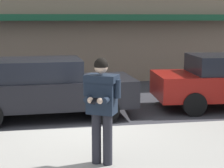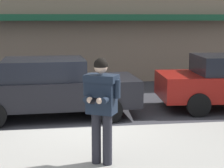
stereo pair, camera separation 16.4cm
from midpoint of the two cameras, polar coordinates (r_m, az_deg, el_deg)
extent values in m
plane|color=#333338|center=(8.77, -3.19, -7.09)|extent=(80.00, 80.00, 0.00)
cube|color=silver|center=(8.95, 3.21, -6.71)|extent=(28.00, 0.12, 0.01)
cube|color=#195133|center=(14.60, -1.46, 10.11)|extent=(26.60, 0.70, 0.24)
cube|color=black|center=(9.94, -8.71, -1.16)|extent=(4.56, 1.98, 0.70)
cube|color=black|center=(9.84, -9.85, 2.29)|extent=(2.13, 1.71, 0.52)
cylinder|color=black|center=(10.97, -1.48, -1.86)|extent=(0.65, 0.24, 0.64)
cylinder|color=black|center=(9.32, 0.13, -4.00)|extent=(0.65, 0.24, 0.64)
cylinder|color=black|center=(10.91, -16.14, -2.33)|extent=(0.65, 0.24, 0.64)
cylinder|color=black|center=(11.77, 10.98, -1.22)|extent=(0.65, 0.27, 0.64)
cylinder|color=black|center=(10.16, 13.46, -3.09)|extent=(0.65, 0.27, 0.64)
cylinder|color=#23232B|center=(6.32, 0.04, -8.42)|extent=(0.16, 0.16, 0.88)
cylinder|color=#23232B|center=(6.38, -1.66, -8.22)|extent=(0.16, 0.16, 0.88)
cube|color=#192333|center=(6.15, -0.84, -1.59)|extent=(0.55, 0.48, 0.64)
cube|color=#192333|center=(6.10, -0.84, 0.89)|extent=(0.62, 0.55, 0.12)
cylinder|color=#192333|center=(6.04, 1.55, -0.75)|extent=(0.11, 0.11, 0.30)
cylinder|color=#192333|center=(5.96, -0.06, -2.36)|extent=(0.23, 0.31, 0.10)
sphere|color=beige|center=(5.86, -1.15, -2.58)|extent=(0.10, 0.10, 0.10)
cylinder|color=#192333|center=(6.23, -3.15, -0.42)|extent=(0.11, 0.11, 0.30)
cylinder|color=#192333|center=(6.07, -2.69, -2.15)|extent=(0.23, 0.31, 0.10)
sphere|color=beige|center=(5.92, -2.61, -2.46)|extent=(0.10, 0.10, 0.10)
cube|color=black|center=(5.85, -2.04, -2.60)|extent=(0.13, 0.16, 0.07)
sphere|color=beige|center=(6.05, -0.95, 2.63)|extent=(0.22, 0.22, 0.22)
sphere|color=black|center=(6.05, -0.95, 2.91)|extent=(0.23, 0.23, 0.23)
camera|label=1|loc=(0.08, -89.25, 0.13)|focal=60.00mm
camera|label=2|loc=(0.08, 90.75, -0.13)|focal=60.00mm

